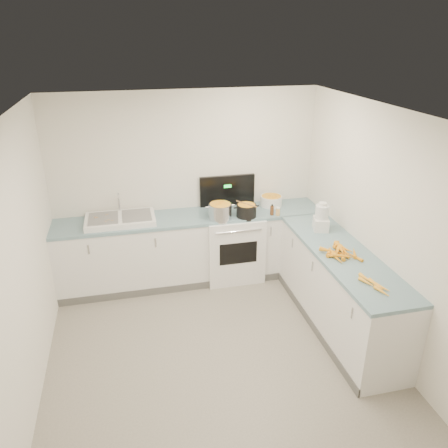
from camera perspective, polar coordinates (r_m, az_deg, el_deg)
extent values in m
cube|color=white|center=(5.91, -4.17, -3.30)|extent=(3.50, 0.60, 0.90)
cube|color=#7397A3|center=(5.71, -4.31, 0.90)|extent=(3.50, 0.62, 0.04)
cube|color=white|center=(5.17, 14.76, -8.44)|extent=(0.60, 2.20, 0.90)
cube|color=#7397A3|center=(4.94, 15.33, -3.81)|extent=(0.62, 2.20, 0.04)
cube|color=white|center=(5.99, 1.08, -2.86)|extent=(0.76, 0.65, 0.90)
cube|color=black|center=(5.98, 0.42, 4.41)|extent=(0.76, 0.05, 0.42)
cube|color=white|center=(5.64, -13.38, 0.58)|extent=(0.86, 0.52, 0.07)
cube|color=slate|center=(5.63, -15.50, 0.74)|extent=(0.36, 0.42, 0.01)
cube|color=slate|center=(5.62, -11.34, 1.13)|extent=(0.36, 0.42, 0.01)
cylinder|color=silver|center=(5.79, -13.56, 2.83)|extent=(0.03, 0.03, 0.24)
cylinder|color=silver|center=(5.57, -0.50, 1.59)|extent=(0.34, 0.34, 0.22)
cylinder|color=black|center=(5.65, 2.94, 1.67)|extent=(0.33, 0.33, 0.18)
cylinder|color=#AD7A47|center=(5.61, 2.96, 2.63)|extent=(0.21, 0.28, 0.01)
cylinder|color=white|center=(6.04, 6.18, 3.03)|extent=(0.31, 0.31, 0.14)
cylinder|color=#593319|center=(5.73, 6.28, 1.76)|extent=(0.05, 0.05, 0.12)
cylinder|color=#E5B266|center=(5.73, 7.05, 1.58)|extent=(0.06, 0.06, 0.10)
cube|color=white|center=(5.38, 12.53, 0.00)|extent=(0.22, 0.25, 0.15)
cylinder|color=silver|center=(5.32, 12.68, 1.54)|extent=(0.16, 0.16, 0.16)
cylinder|color=white|center=(5.29, 12.77, 2.54)|extent=(0.09, 0.09, 0.04)
cone|color=#FFA51F|center=(4.83, 16.74, -4.13)|extent=(0.10, 0.21, 0.04)
cone|color=#FFA51F|center=(4.93, 14.86, -3.20)|extent=(0.10, 0.18, 0.05)
cone|color=#FFA51F|center=(4.90, 16.67, -3.66)|extent=(0.12, 0.21, 0.04)
cone|color=#FFA51F|center=(4.85, 14.94, -3.77)|extent=(0.14, 0.21, 0.04)
cone|color=#FFA51F|center=(4.74, 14.54, -4.36)|extent=(0.05, 0.21, 0.04)
cone|color=#FFA51F|center=(4.86, 13.92, -3.53)|extent=(0.05, 0.19, 0.05)
cone|color=#FFA51F|center=(4.87, 13.61, -3.44)|extent=(0.14, 0.18, 0.05)
cone|color=#FFA51F|center=(4.80, 15.16, -4.03)|extent=(0.10, 0.19, 0.05)
cone|color=#FFA51F|center=(4.96, 14.67, -3.10)|extent=(0.15, 0.13, 0.04)
cone|color=#FFA51F|center=(4.83, 13.89, -3.76)|extent=(0.17, 0.13, 0.04)
cone|color=#FFA51F|center=(4.78, 14.25, -4.10)|extent=(0.17, 0.09, 0.04)
cone|color=#FFA51F|center=(4.96, 15.40, -3.11)|extent=(0.14, 0.20, 0.04)
cone|color=#FFA51F|center=(4.84, 14.81, -3.74)|extent=(0.19, 0.11, 0.05)
cone|color=#FFA51F|center=(4.84, 15.52, -3.46)|extent=(0.04, 0.18, 0.04)
cone|color=#FFA51F|center=(4.93, 14.38, -2.70)|extent=(0.14, 0.15, 0.04)
cone|color=#FFA51F|center=(4.75, 15.26, -4.06)|extent=(0.20, 0.14, 0.04)
cone|color=#FFA51F|center=(4.81, 14.63, -3.41)|extent=(0.14, 0.17, 0.05)
cone|color=#FFA51F|center=(4.89, 15.15, -2.89)|extent=(0.11, 0.22, 0.05)
cone|color=#FFA51F|center=(4.94, 14.64, -2.79)|extent=(0.08, 0.20, 0.04)
cone|color=#FFA51F|center=(4.84, 13.32, -3.34)|extent=(0.16, 0.15, 0.05)
cone|color=#FFA51F|center=(4.85, 15.41, -3.60)|extent=(0.07, 0.20, 0.04)
cone|color=#FFA51F|center=(4.83, 15.08, -3.27)|extent=(0.08, 0.17, 0.04)
cone|color=#FFA926|center=(4.30, 19.92, -8.27)|extent=(0.08, 0.18, 0.04)
cone|color=#FFA926|center=(4.36, 19.94, -7.79)|extent=(0.10, 0.17, 0.04)
cone|color=#FFA926|center=(4.39, 19.22, -7.46)|extent=(0.07, 0.20, 0.04)
cone|color=#FFA926|center=(4.40, 18.08, -7.21)|extent=(0.09, 0.17, 0.04)
cone|color=#FFA926|center=(4.46, 18.05, -6.77)|extent=(0.07, 0.18, 0.04)
cube|color=tan|center=(5.51, -15.20, 0.32)|extent=(0.03, 0.04, 0.00)
cube|color=tan|center=(5.72, -15.08, 1.19)|extent=(0.03, 0.03, 0.00)
cube|color=tan|center=(5.72, -15.04, 1.21)|extent=(0.05, 0.03, 0.00)
cube|color=tan|center=(5.54, -14.89, 0.52)|extent=(0.04, 0.02, 0.00)
cube|color=tan|center=(5.56, -16.10, 0.39)|extent=(0.03, 0.05, 0.00)
cube|color=tan|center=(5.54, -16.27, 0.28)|extent=(0.03, 0.05, 0.00)
cube|color=tan|center=(5.66, -16.39, 0.82)|extent=(0.03, 0.05, 0.00)
cube|color=tan|center=(5.66, -16.31, 0.84)|extent=(0.05, 0.04, 0.00)
cube|color=tan|center=(5.59, -14.47, 0.68)|extent=(0.04, 0.03, 0.00)
cube|color=tan|center=(5.60, -15.95, 0.54)|extent=(0.01, 0.05, 0.00)
cube|color=tan|center=(5.70, -16.22, 0.96)|extent=(0.01, 0.04, 0.00)
cube|color=tan|center=(5.52, -14.39, 0.47)|extent=(0.03, 0.01, 0.00)
cube|color=tan|center=(5.68, -16.51, 0.88)|extent=(0.04, 0.03, 0.00)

